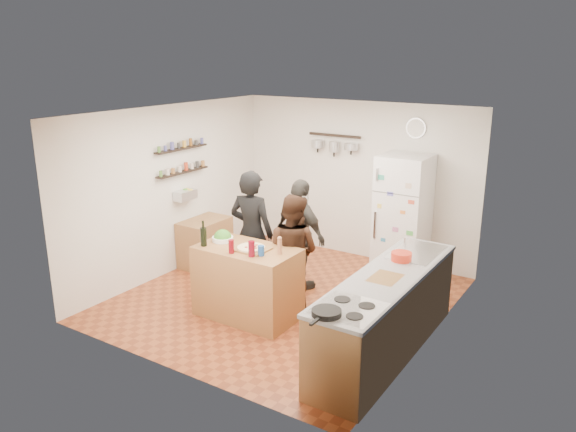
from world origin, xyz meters
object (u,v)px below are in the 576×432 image
Objects in this scene: wine_bottle at (204,237)px; counter_run at (386,315)px; prep_island at (248,282)px; wall_clock at (416,128)px; person_center at (292,252)px; fridge at (403,215)px; salad_bowl at (223,239)px; red_bowl at (401,256)px; person_left at (252,233)px; salt_canister at (261,251)px; side_table at (205,242)px; person_back at (300,235)px; skillet at (327,312)px; pepper_mill at (280,247)px.

counter_run is at bearing 8.08° from wine_bottle.
prep_island is 3.39m from wall_clock.
person_center is 2.02m from fridge.
wall_clock reaches higher than salad_bowl.
red_bowl is at bearing 179.94° from person_center.
salad_bowl is 0.57m from person_left.
prep_island is at bearing 55.77° from person_center.
fridge is at bearing -90.00° from wall_clock.
fridge is 6.00× the size of wall_clock.
salt_canister is 0.07× the size of person_left.
red_bowl is 0.30× the size of side_table.
person_back reaches higher than counter_run.
counter_run is (1.81, 0.11, -0.01)m from prep_island.
prep_island is 0.64m from salad_bowl.
person_center is 5.08× the size of wall_clock.
prep_island is 4.52× the size of skillet.
skillet is at bearing -21.26° from wine_bottle.
wall_clock is at bearing -111.30° from person_center.
person_back is (-0.36, 1.05, -0.21)m from pepper_mill.
salad_bowl is 0.87m from pepper_mill.
counter_run is (2.23, 0.06, -0.49)m from salad_bowl.
person_left is 0.96× the size of fridge.
counter_run is at bearing 2.45° from pepper_mill.
wine_bottle is 3.53m from wall_clock.
person_center is (0.82, 0.75, -0.27)m from wine_bottle.
prep_island is 1.95m from side_table.
red_bowl is 1.94m from fridge.
fridge is (0.74, 1.88, 0.14)m from person_center.
pepper_mill reaches higher than counter_run.
wall_clock is 0.37× the size of side_table.
prep_island is 1.15m from person_back.
pepper_mill is 0.23m from salt_canister.
red_bowl is (1.67, -0.50, 0.18)m from person_back.
person_back is at bearing 85.15° from prep_island.
wall_clock is (1.06, 2.74, 1.69)m from prep_island.
person_left is at bearing 167.05° from counter_run.
wall_clock is (-0.65, 3.82, 1.20)m from skillet.
person_left is at bearing 81.55° from wine_bottle.
wine_bottle reaches higher than skillet.
person_center is at bearing 87.93° from salt_canister.
counter_run is at bearing 1.49° from salad_bowl.
pepper_mill is 0.73× the size of red_bowl.
wine_bottle is 2.38m from skillet.
person_back is at bearing 0.98° from side_table.
person_center is 2.71m from wall_clock.
wall_clock reaches higher than red_bowl.
side_table is (-2.69, -1.67, -1.78)m from wall_clock.
skillet is (2.13, -1.13, 0.01)m from salad_bowl.
fridge is at bearing 26.41° from side_table.
person_back reaches higher than person_center.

